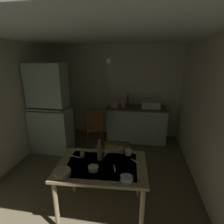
{
  "coord_description": "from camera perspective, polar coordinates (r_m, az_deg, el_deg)",
  "views": [
    {
      "loc": [
        0.71,
        -2.85,
        2.08
      ],
      "look_at": [
        0.23,
        0.01,
        1.17
      ],
      "focal_mm": 28.13,
      "sensor_mm": 36.0,
      "label": 1
    }
  ],
  "objects": [
    {
      "name": "soup_bowl_small",
      "position": [
        2.26,
        -6.09,
        -17.72
      ],
      "size": [
        0.13,
        0.13,
        0.05
      ],
      "primitive_type": "cylinder",
      "color": "beige",
      "rests_on": "dining_table"
    },
    {
      "name": "wall_back",
      "position": [
        4.8,
        0.85,
        6.77
      ],
      "size": [
        3.52,
        0.1,
        2.39
      ],
      "primitive_type": "cube",
      "color": "beige",
      "rests_on": "ground"
    },
    {
      "name": "hand_pump",
      "position": [
        4.47,
        5.09,
        4.0
      ],
      "size": [
        0.05,
        0.27,
        0.39
      ],
      "color": "maroon",
      "rests_on": "counter_cabinet"
    },
    {
      "name": "teacup_mint",
      "position": [
        2.53,
        -9.56,
        -13.49
      ],
      "size": [
        0.06,
        0.06,
        0.06
      ],
      "primitive_type": "cylinder",
      "color": "tan",
      "rests_on": "dining_table"
    },
    {
      "name": "glass_bottle",
      "position": [
        2.4,
        -4.0,
        -12.64
      ],
      "size": [
        0.07,
        0.07,
        0.3
      ],
      "color": "olive",
      "rests_on": "dining_table"
    },
    {
      "name": "serving_spoon",
      "position": [
        2.56,
        -2.13,
        -13.54
      ],
      "size": [
        0.06,
        0.16,
        0.0
      ],
      "primitive_type": "cube",
      "rotation": [
        0.0,
        0.0,
        1.34
      ],
      "color": "beige",
      "rests_on": "dining_table"
    },
    {
      "name": "table_knife",
      "position": [
        2.57,
        -12.17,
        -13.87
      ],
      "size": [
        0.19,
        0.06,
        0.0
      ],
      "primitive_type": "cube",
      "rotation": [
        0.0,
        0.0,
        6.04
      ],
      "color": "silver",
      "rests_on": "dining_table"
    },
    {
      "name": "ceiling_slab",
      "position": [
        2.96,
        -4.84,
        24.32
      ],
      "size": [
        3.52,
        3.61,
        0.1
      ],
      "primitive_type": "cube",
      "color": "white"
    },
    {
      "name": "mug_dark",
      "position": [
        2.54,
        5.28,
        -12.84
      ],
      "size": [
        0.08,
        0.08,
        0.08
      ],
      "primitive_type": "cylinder",
      "color": "white",
      "rests_on": "dining_table"
    },
    {
      "name": "chair_far_side",
      "position": [
        3.02,
        1.95,
        -15.09
      ],
      "size": [
        0.4,
        0.4,
        0.85
      ],
      "color": "#4E311D",
      "rests_on": "ground"
    },
    {
      "name": "wall_right",
      "position": [
        3.17,
        28.44,
        -1.0
      ],
      "size": [
        0.1,
        3.61,
        2.39
      ],
      "primitive_type": "cube",
      "color": "beige",
      "rests_on": "ground"
    },
    {
      "name": "hutch_cabinet",
      "position": [
        4.1,
        -19.56,
        -0.03
      ],
      "size": [
        0.87,
        0.5,
        1.97
      ],
      "color": "#A8B0A6",
      "rests_on": "ground"
    },
    {
      "name": "stoneware_crock",
      "position": [
        4.42,
        3.58,
        2.48
      ],
      "size": [
        0.1,
        0.1,
        0.13
      ],
      "primitive_type": "cylinder",
      "color": "beige",
      "rests_on": "counter_cabinet"
    },
    {
      "name": "pendant_bulb",
      "position": [
        2.88,
        -1.08,
        16.19
      ],
      "size": [
        0.08,
        0.08,
        0.08
      ],
      "primitive_type": "sphere",
      "color": "#F9EFCC"
    },
    {
      "name": "serving_bowl_wide",
      "position": [
        2.25,
        -15.83,
        -18.38
      ],
      "size": [
        0.2,
        0.2,
        0.06
      ],
      "primitive_type": "cylinder",
      "color": "tan",
      "rests_on": "dining_table"
    },
    {
      "name": "sauce_dish",
      "position": [
        2.09,
        4.8,
        -20.85
      ],
      "size": [
        0.14,
        0.14,
        0.06
      ],
      "primitive_type": "cylinder",
      "color": "white",
      "rests_on": "dining_table"
    },
    {
      "name": "mixing_bowl_counter",
      "position": [
        4.44,
        0.71,
        2.32
      ],
      "size": [
        0.27,
        0.27,
        0.09
      ],
      "primitive_type": "cylinder",
      "color": "tan",
      "rests_on": "counter_cabinet"
    },
    {
      "name": "counter_cabinet",
      "position": [
        4.59,
        7.92,
        -3.67
      ],
      "size": [
        1.5,
        0.64,
        0.88
      ],
      "color": "#A8B0A6",
      "rests_on": "ground"
    },
    {
      "name": "dining_table",
      "position": [
        2.42,
        -3.32,
        -18.63
      ],
      "size": [
        1.19,
        0.84,
        0.76
      ],
      "color": "tan",
      "rests_on": "ground"
    },
    {
      "name": "wall_left",
      "position": [
        3.88,
        -30.45,
        1.76
      ],
      "size": [
        0.1,
        3.61,
        2.39
      ],
      "primitive_type": "cube",
      "color": "beige",
      "rests_on": "ground"
    },
    {
      "name": "chair_by_counter",
      "position": [
        4.14,
        -5.78,
        -4.88
      ],
      "size": [
        0.52,
        0.52,
        0.99
      ],
      "color": "#4D2E19",
      "rests_on": "ground"
    },
    {
      "name": "teaspoon_near_bowl",
      "position": [
        2.44,
        7.33,
        -15.38
      ],
      "size": [
        0.13,
        0.1,
        0.0
      ],
      "primitive_type": "cube",
      "rotation": [
        0.0,
        0.0,
        5.64
      ],
      "color": "beige",
      "rests_on": "dining_table"
    },
    {
      "name": "sink_basin",
      "position": [
        4.44,
        12.52,
        2.35
      ],
      "size": [
        0.44,
        0.34,
        0.15
      ],
      "color": "white",
      "rests_on": "counter_cabinet"
    },
    {
      "name": "ground_plane",
      "position": [
        3.6,
        -3.81,
        -17.91
      ],
      "size": [
        4.51,
        4.51,
        0.0
      ],
      "primitive_type": "plane",
      "color": "brown"
    },
    {
      "name": "teacup_cream",
      "position": [
        2.59,
        2.87,
        -12.19
      ],
      "size": [
        0.07,
        0.07,
        0.09
      ],
      "primitive_type": "cylinder",
      "color": "tan",
      "rests_on": "dining_table"
    },
    {
      "name": "teaspoon_by_cup",
      "position": [
        2.29,
        0.83,
        -17.82
      ],
      "size": [
        0.06,
        0.14,
        0.0
      ],
      "primitive_type": "cube",
      "rotation": [
        0.0,
        0.0,
        1.86
      ],
      "color": "beige",
      "rests_on": "dining_table"
    }
  ]
}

